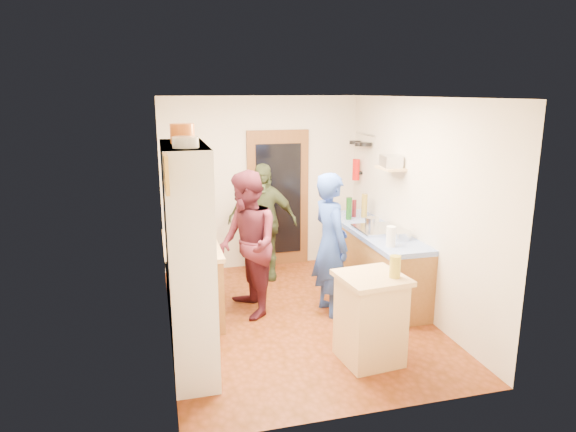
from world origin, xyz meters
name	(u,v)px	position (x,y,z in m)	size (l,w,h in m)	color
floor	(297,318)	(0.00, 0.00, -0.01)	(3.00, 4.00, 0.02)	brown
ceiling	(298,96)	(0.00, 0.00, 2.61)	(3.00, 4.00, 0.02)	silver
wall_back	(261,183)	(0.00, 2.01, 1.30)	(3.00, 0.02, 2.60)	beige
wall_front	(367,270)	(0.00, -2.01, 1.30)	(3.00, 0.02, 2.60)	beige
wall_left	(163,221)	(-1.51, 0.00, 1.30)	(0.02, 4.00, 2.60)	beige
wall_right	(416,205)	(1.51, 0.00, 1.30)	(0.02, 4.00, 2.60)	beige
door_frame	(278,199)	(0.25, 1.97, 1.05)	(0.95, 0.06, 2.10)	brown
door_glass	(279,199)	(0.25, 1.94, 1.05)	(0.70, 0.02, 1.70)	black
hutch_body	(189,260)	(-1.30, -0.80, 1.10)	(0.40, 1.20, 2.20)	white
hutch_top_shelf	(183,146)	(-1.30, -0.80, 2.18)	(0.40, 1.14, 0.04)	white
plate_stack	(185,142)	(-1.30, -1.12, 2.25)	(0.22, 0.22, 0.09)	white
orange_pot_a	(182,133)	(-1.30, -0.72, 2.29)	(0.22, 0.22, 0.18)	orange
orange_pot_b	(181,133)	(-1.30, -0.50, 2.27)	(0.16, 0.16, 0.15)	orange
left_counter_base	(192,280)	(-1.20, 0.45, 0.42)	(0.60, 1.40, 0.85)	brown
left_counter_top	(191,245)	(-1.20, 0.45, 0.88)	(0.64, 1.44, 0.05)	tan
toaster	(198,246)	(-1.15, 0.04, 0.98)	(0.22, 0.15, 0.16)	white
kettle	(186,238)	(-1.25, 0.37, 0.99)	(0.16, 0.16, 0.18)	white
orange_bowl	(196,235)	(-1.12, 0.61, 0.94)	(0.19, 0.19, 0.08)	orange
chopping_board	(189,230)	(-1.18, 0.97, 0.91)	(0.30, 0.22, 0.03)	tan
right_counter_base	(373,263)	(1.20, 0.50, 0.42)	(0.60, 2.20, 0.84)	brown
right_counter_top	(374,231)	(1.20, 0.50, 0.87)	(0.62, 2.22, 0.06)	#0836B9
hob	(379,229)	(1.20, 0.37, 0.92)	(0.55, 0.58, 0.04)	silver
pot_on_hob	(372,222)	(1.15, 0.47, 1.00)	(0.18, 0.18, 0.12)	silver
bottle_a	(349,208)	(1.05, 1.04, 1.06)	(0.08, 0.08, 0.32)	#143F14
bottle_b	(354,208)	(1.18, 1.17, 1.02)	(0.06, 0.06, 0.25)	#591419
bottle_c	(364,206)	(1.31, 1.11, 1.07)	(0.08, 0.08, 0.34)	olive
paper_towel	(391,236)	(1.05, -0.29, 1.02)	(0.11, 0.11, 0.24)	white
mixing_bowl	(400,235)	(1.30, -0.04, 0.95)	(0.26, 0.26, 0.10)	silver
island_base	(370,321)	(0.43, -1.17, 0.43)	(0.55, 0.55, 0.86)	tan
island_top	(372,278)	(0.43, -1.17, 0.89)	(0.62, 0.62, 0.05)	tan
cutting_board	(365,276)	(0.38, -1.12, 0.90)	(0.35, 0.28, 0.02)	white
oil_jar	(395,267)	(0.62, -1.27, 1.02)	(0.11, 0.11, 0.22)	#AD9E2D
pan_rail	(365,134)	(1.46, 1.52, 2.05)	(0.02, 0.02, 0.65)	silver
pan_hang_a	(366,144)	(1.40, 1.35, 1.92)	(0.18, 0.18, 0.05)	black
pan_hang_b	(360,144)	(1.40, 1.55, 1.90)	(0.16, 0.16, 0.05)	black
pan_hang_c	(355,142)	(1.40, 1.75, 1.91)	(0.17, 0.17, 0.05)	black
wall_shelf	(391,168)	(1.37, 0.45, 1.70)	(0.26, 0.42, 0.03)	tan
radio	(391,161)	(1.37, 0.45, 1.79)	(0.22, 0.30, 0.15)	silver
ext_bracket	(360,173)	(1.47, 1.70, 1.45)	(0.06, 0.10, 0.04)	black
fire_extinguisher	(356,170)	(1.41, 1.70, 1.50)	(0.11, 0.11, 0.32)	red
picture_frame	(166,174)	(-1.48, -1.55, 2.05)	(0.03, 0.25, 0.30)	gold
person_hob	(334,244)	(0.47, 0.03, 0.87)	(0.64, 0.42, 1.74)	#24419B
person_left	(249,243)	(-0.53, 0.29, 0.88)	(0.86, 0.67, 1.77)	#481723
person_back	(263,222)	(-0.10, 1.44, 0.84)	(0.99, 0.41, 1.69)	#323A21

